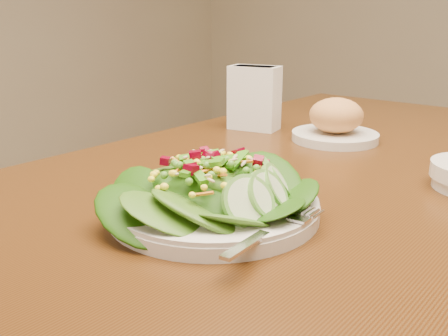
# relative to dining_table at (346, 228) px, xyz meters

# --- Properties ---
(dining_table) EXTENTS (0.90, 1.40, 0.75)m
(dining_table) POSITION_rel_dining_table_xyz_m (0.00, 0.00, 0.00)
(dining_table) COLOR #42270F
(dining_table) RESTS_ON ground_plane
(salad_plate) EXTENTS (0.27, 0.27, 0.08)m
(salad_plate) POSITION_rel_dining_table_xyz_m (-0.04, -0.28, 0.13)
(salad_plate) COLOR silver
(salad_plate) RESTS_ON dining_table
(bread_plate) EXTENTS (0.17, 0.17, 0.09)m
(bread_plate) POSITION_rel_dining_table_xyz_m (-0.12, 0.17, 0.14)
(bread_plate) COLOR silver
(bread_plate) RESTS_ON dining_table
(napkin_holder) EXTENTS (0.12, 0.08, 0.14)m
(napkin_holder) POSITION_rel_dining_table_xyz_m (-0.31, 0.15, 0.17)
(napkin_holder) COLOR white
(napkin_holder) RESTS_ON dining_table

